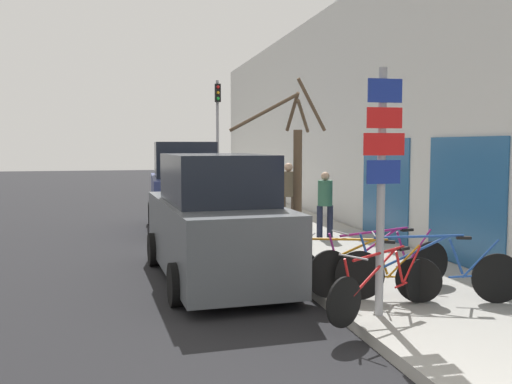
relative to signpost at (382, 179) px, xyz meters
The scene contains 14 objects.
ground_plane 7.47m from the signpost, 101.38° to the left, with size 80.00×80.00×0.00m, color black.
sidewalk_curb 10.11m from the signpost, 83.20° to the left, with size 3.20×32.00×0.15m.
building_facade 10.29m from the signpost, 73.34° to the left, with size 0.23×32.00×6.50m.
signpost is the anchor object (origin of this frame).
bicycle_0 1.42m from the signpost, 19.94° to the left, with size 2.01×1.13×0.87m.
bicycle_1 1.73m from the signpost, 25.69° to the left, with size 2.49×0.90×0.98m.
bicycle_2 1.67m from the signpost, 85.77° to the left, with size 2.03×1.30×0.89m.
bicycle_3 1.88m from the signpost, 63.62° to the left, with size 2.52×0.60×0.96m.
parked_car_0 3.59m from the signpost, 119.29° to the left, with size 2.21×4.83×2.21m.
parked_car_1 9.18m from the signpost, 100.19° to the left, with size 2.05×4.17×2.45m.
pedestrian_near 7.92m from the signpost, 82.45° to the left, with size 0.44×0.39×1.74m.
pedestrian_far 6.34m from the signpost, 76.62° to the left, with size 0.41×0.35×1.58m.
street_tree 3.57m from the signpost, 90.98° to the left, with size 1.83×1.11×3.47m.
traffic_light 13.57m from the signpost, 89.74° to the left, with size 0.20×0.30×4.50m.
Camera 1 is at (-1.79, -2.61, 2.38)m, focal length 40.00 mm.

